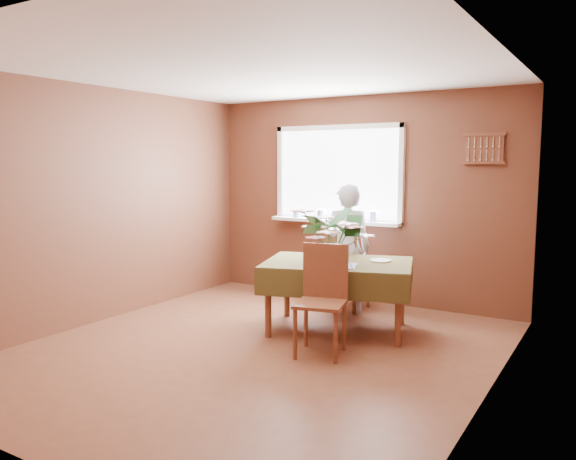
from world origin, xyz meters
The scene contains 15 objects.
floor centered at (0.00, 0.00, 0.00)m, with size 4.50×4.50×0.00m, color brown.
ceiling centered at (0.00, 0.00, 2.50)m, with size 4.50×4.50×0.00m, color white.
wall_back centered at (0.00, 2.25, 1.25)m, with size 4.00×4.00×0.00m, color brown.
wall_front centered at (0.00, -2.25, 1.25)m, with size 4.00×4.00×0.00m, color brown.
wall_left centered at (-2.00, 0.00, 1.25)m, with size 4.50×4.50×0.00m, color brown.
wall_right centered at (2.00, 0.00, 1.25)m, with size 4.50×4.50×0.00m, color brown.
window_assembly centered at (-0.29, 2.20, 1.36)m, with size 1.72×0.20×1.22m.
spoon_rack centered at (1.45, 2.22, 1.85)m, with size 0.44×0.05×0.33m.
dining_table centered at (0.34, 0.95, 0.62)m, with size 1.69×1.39×0.72m.
chair_far centered at (0.06, 1.71, 0.52)m, with size 0.44×0.44×0.96m.
chair_near centered at (0.52, 0.29, 0.53)m, with size 0.51×0.51×0.97m.
seated_woman centered at (0.14, 1.59, 0.74)m, with size 0.54×0.35×1.47m, color white.
flower_bouquet centered at (0.40, 0.73, 1.06)m, with size 0.63×0.63×0.54m.
side_plate centered at (0.70, 1.20, 0.72)m, with size 0.22×0.22×0.01m, color white.
table_knife centered at (0.56, 0.79, 0.72)m, with size 0.02×0.21×0.00m, color silver.
Camera 1 is at (2.80, -4.06, 1.70)m, focal length 35.00 mm.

